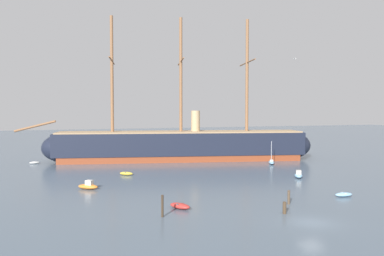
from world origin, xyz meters
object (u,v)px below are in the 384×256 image
(motorboat_distant_centre, at_px, (161,152))
(mooring_piling_right_pair, at_px, (162,206))
(dinghy_foreground_right, at_px, (344,195))
(motorboat_mid_right, at_px, (298,175))
(tall_ship, at_px, (181,145))
(motorboat_mid_left, at_px, (88,186))
(mooring_piling_left_pair, at_px, (285,208))
(dinghy_far_left, at_px, (35,163))
(mooring_piling_nearest, at_px, (289,197))
(sailboat_alongside_stern, at_px, (271,162))
(dinghy_far_right, at_px, (291,154))
(seagull_in_flight, at_px, (295,59))
(dinghy_foreground_left, at_px, (180,206))
(dinghy_alongside_bow, at_px, (126,173))

(motorboat_distant_centre, height_order, mooring_piling_right_pair, mooring_piling_right_pair)
(dinghy_foreground_right, distance_m, motorboat_mid_right, 14.59)
(tall_ship, xyz_separation_m, motorboat_mid_left, (-22.37, -25.96, -3.01))
(mooring_piling_left_pair, bearing_deg, dinghy_far_left, 118.22)
(mooring_piling_right_pair, bearing_deg, motorboat_mid_left, 109.42)
(tall_ship, xyz_separation_m, motorboat_mid_right, (11.89, -27.89, -3.02))
(tall_ship, relative_size, dinghy_foreground_right, 25.99)
(dinghy_far_left, xyz_separation_m, mooring_piling_nearest, (30.82, -48.33, 0.60))
(mooring_piling_left_pair, relative_size, mooring_piling_right_pair, 0.56)
(sailboat_alongside_stern, xyz_separation_m, dinghy_far_left, (-47.09, 16.97, -0.16))
(mooring_piling_nearest, bearing_deg, mooring_piling_left_pair, -128.75)
(dinghy_far_right, height_order, motorboat_distant_centre, motorboat_distant_centre)
(motorboat_mid_left, xyz_separation_m, dinghy_far_right, (51.08, 25.67, -0.14))
(tall_ship, bearing_deg, dinghy_far_right, -0.58)
(dinghy_far_left, bearing_deg, tall_ship, -9.25)
(seagull_in_flight, bearing_deg, dinghy_foreground_left, -166.56)
(tall_ship, distance_m, motorboat_mid_right, 30.47)
(motorboat_distant_centre, distance_m, mooring_piling_nearest, 57.80)
(dinghy_foreground_right, relative_size, sailboat_alongside_stern, 0.52)
(dinghy_far_left, relative_size, mooring_piling_left_pair, 1.65)
(motorboat_mid_left, bearing_deg, mooring_piling_left_pair, -47.33)
(dinghy_far_right, bearing_deg, mooring_piling_right_pair, -135.87)
(dinghy_far_right, bearing_deg, seagull_in_flight, -123.16)
(tall_ship, relative_size, dinghy_far_right, 22.70)
(motorboat_mid_left, xyz_separation_m, mooring_piling_right_pair, (6.27, -17.79, 0.73))
(tall_ship, distance_m, motorboat_mid_left, 34.40)
(motorboat_mid_right, relative_size, dinghy_far_right, 1.14)
(dinghy_far_right, distance_m, mooring_piling_left_pair, 56.42)
(dinghy_foreground_left, relative_size, motorboat_distant_centre, 0.97)
(dinghy_foreground_right, distance_m, sailboat_alongside_stern, 31.10)
(dinghy_far_left, relative_size, dinghy_far_right, 0.76)
(dinghy_foreground_left, distance_m, sailboat_alongside_stern, 41.37)
(motorboat_mid_left, xyz_separation_m, dinghy_far_left, (-8.55, 31.00, -0.21))
(dinghy_alongside_bow, bearing_deg, motorboat_distant_centre, 64.89)
(dinghy_alongside_bow, bearing_deg, mooring_piling_left_pair, -68.92)
(motorboat_mid_left, relative_size, seagull_in_flight, 3.35)
(motorboat_mid_left, height_order, dinghy_alongside_bow, motorboat_mid_left)
(motorboat_distant_centre, height_order, mooring_piling_left_pair, mooring_piling_left_pair)
(dinghy_foreground_right, distance_m, motorboat_mid_left, 35.35)
(dinghy_foreground_left, xyz_separation_m, dinghy_far_right, (41.96, 40.73, -0.01))
(motorboat_distant_centre, distance_m, mooring_piling_right_pair, 60.21)
(mooring_piling_nearest, bearing_deg, dinghy_far_left, 122.53)
(dinghy_foreground_right, bearing_deg, motorboat_mid_left, 152.65)
(motorboat_distant_centre, bearing_deg, mooring_piling_left_pair, -91.98)
(seagull_in_flight, bearing_deg, dinghy_far_left, 130.69)
(mooring_piling_left_pair, bearing_deg, motorboat_mid_right, 51.94)
(dinghy_alongside_bow, relative_size, mooring_piling_left_pair, 1.94)
(dinghy_foreground_left, distance_m, mooring_piling_nearest, 13.36)
(mooring_piling_right_pair, bearing_deg, tall_ship, 69.81)
(tall_ship, height_order, dinghy_foreground_left, tall_ship)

